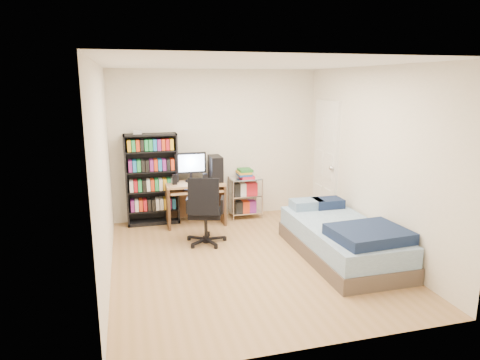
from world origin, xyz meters
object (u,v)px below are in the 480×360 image
object	(u,v)px
media_shelf	(152,178)
office_chair	(205,222)
computer_desk	(200,185)
bed	(342,239)

from	to	relation	value
media_shelf	office_chair	bearing A→B (deg)	-59.40
media_shelf	computer_desk	distance (m)	0.79
office_chair	bed	world-z (taller)	office_chair
media_shelf	bed	bearing A→B (deg)	-41.73
computer_desk	bed	size ratio (longest dim) A/B	0.58
bed	media_shelf	bearing A→B (deg)	138.27
media_shelf	computer_desk	bearing A→B (deg)	-11.40
computer_desk	office_chair	bearing A→B (deg)	-95.62
media_shelf	office_chair	xyz separation A→B (m)	(0.66, -1.12, -0.45)
media_shelf	office_chair	distance (m)	1.38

